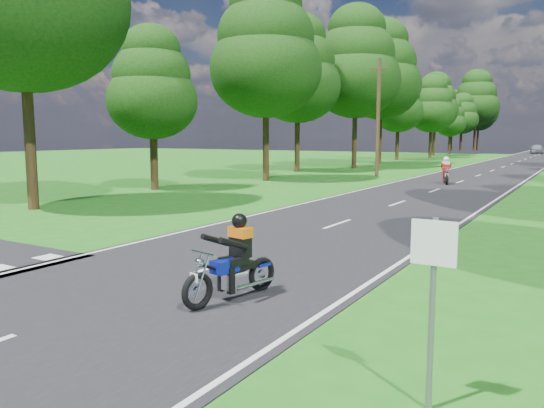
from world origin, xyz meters
The scene contains 9 objects.
ground centered at (0.00, 0.00, 0.00)m, with size 160.00×160.00×0.00m, color #1D5F15.
main_road centered at (0.00, 50.00, 0.01)m, with size 7.00×140.00×0.02m, color black.
road_markings centered at (-0.14, 48.13, 0.02)m, with size 7.40×140.00×0.01m.
treeline centered at (1.43, 60.06, 8.25)m, with size 40.00×115.35×14.78m.
telegraph_pole centered at (-6.00, 28.00, 4.07)m, with size 1.20×0.26×8.00m.
road_sign centered at (5.50, -2.01, 1.34)m, with size 0.45×0.07×2.00m.
rider_near_blue centered at (1.66, -0.09, 0.76)m, with size 0.59×1.77×1.47m, color #0C158B, non-canonical shape.
rider_far_red centered at (-0.44, 24.15, 0.80)m, with size 0.63×1.88×1.57m, color #A20C26, non-canonical shape.
distant_car centered at (-0.66, 83.77, 0.76)m, with size 1.75×4.34×1.48m, color #A8A9AF.
Camera 1 is at (6.78, -7.23, 2.80)m, focal length 35.00 mm.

